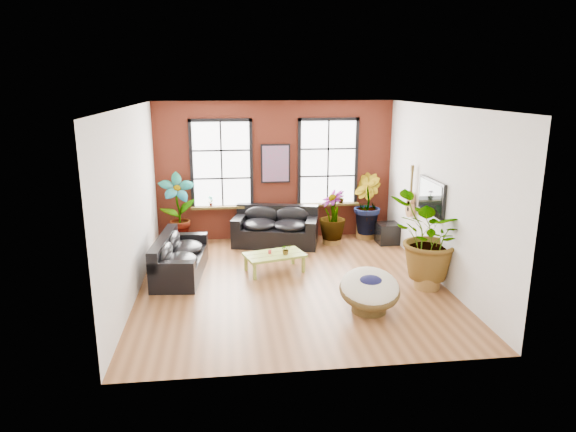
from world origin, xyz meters
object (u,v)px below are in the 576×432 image
object	(u,v)px
papasan_chair	(370,289)
sofa_left	(178,258)
sofa_back	(276,228)
coffee_table	(274,256)

from	to	relation	value
papasan_chair	sofa_left	bearing A→B (deg)	153.83
sofa_left	papasan_chair	world-z (taller)	sofa_left
sofa_back	sofa_left	bearing A→B (deg)	-126.25
sofa_left	coffee_table	size ratio (longest dim) A/B	1.58
sofa_back	sofa_left	world-z (taller)	sofa_back
sofa_left	coffee_table	bearing A→B (deg)	-85.61
sofa_back	sofa_left	size ratio (longest dim) A/B	1.02
coffee_table	papasan_chair	distance (m)	2.62
coffee_table	papasan_chair	xyz separation A→B (m)	(1.47, -2.17, 0.06)
sofa_back	coffee_table	size ratio (longest dim) A/B	1.61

